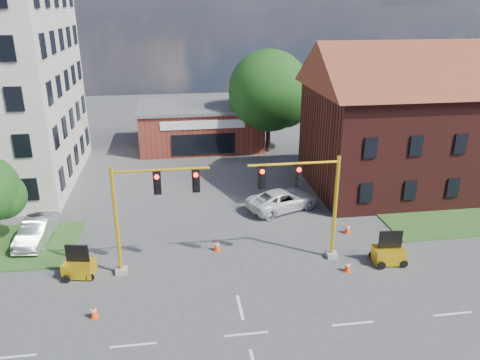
{
  "coord_description": "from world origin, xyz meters",
  "views": [
    {
      "loc": [
        -2.79,
        -16.94,
        13.94
      ],
      "look_at": [
        1.18,
        10.0,
        3.59
      ],
      "focal_mm": 35.0,
      "sensor_mm": 36.0,
      "label": 1
    }
  ],
  "objects_px": {
    "signal_mast_east": "(308,197)",
    "trailer_west": "(79,267)",
    "pickup_white": "(283,200)",
    "trailer_east": "(389,254)",
    "signal_mast_west": "(147,206)"
  },
  "relations": [
    {
      "from": "signal_mast_east",
      "to": "trailer_west",
      "type": "bearing_deg",
      "value": 179.92
    },
    {
      "from": "pickup_white",
      "to": "trailer_east",
      "type": "bearing_deg",
      "value": -174.85
    },
    {
      "from": "signal_mast_west",
      "to": "signal_mast_east",
      "type": "height_order",
      "value": "same"
    },
    {
      "from": "signal_mast_west",
      "to": "pickup_white",
      "type": "bearing_deg",
      "value": 37.88
    },
    {
      "from": "trailer_west",
      "to": "pickup_white",
      "type": "relative_size",
      "value": 0.34
    },
    {
      "from": "signal_mast_east",
      "to": "trailer_east",
      "type": "height_order",
      "value": "signal_mast_east"
    },
    {
      "from": "signal_mast_west",
      "to": "pickup_white",
      "type": "height_order",
      "value": "signal_mast_west"
    },
    {
      "from": "trailer_east",
      "to": "signal_mast_east",
      "type": "bearing_deg",
      "value": 172.24
    },
    {
      "from": "trailer_west",
      "to": "trailer_east",
      "type": "distance_m",
      "value": 17.21
    },
    {
      "from": "trailer_west",
      "to": "trailer_east",
      "type": "height_order",
      "value": "trailer_east"
    },
    {
      "from": "trailer_west",
      "to": "pickup_white",
      "type": "distance_m",
      "value": 14.71
    },
    {
      "from": "pickup_white",
      "to": "signal_mast_east",
      "type": "bearing_deg",
      "value": 154.7
    },
    {
      "from": "signal_mast_east",
      "to": "trailer_east",
      "type": "bearing_deg",
      "value": -13.44
    },
    {
      "from": "signal_mast_east",
      "to": "pickup_white",
      "type": "relative_size",
      "value": 1.17
    },
    {
      "from": "trailer_west",
      "to": "pickup_white",
      "type": "xyz_separation_m",
      "value": [
        12.92,
        7.04,
        0.17
      ]
    }
  ]
}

